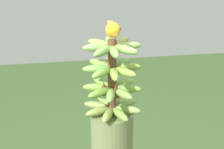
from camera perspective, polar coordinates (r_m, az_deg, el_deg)
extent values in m
cylinder|color=brown|center=(1.62, 0.00, -0.55)|extent=(0.04, 0.04, 0.34)
ellipsoid|color=olive|center=(1.66, -2.12, -5.53)|extent=(0.12, 0.07, 0.03)
ellipsoid|color=olive|center=(1.63, -0.65, -6.11)|extent=(0.08, 0.12, 0.03)
ellipsoid|color=olive|center=(1.63, 1.23, -5.98)|extent=(0.07, 0.12, 0.03)
ellipsoid|color=#7D9F4A|center=(1.67, 2.33, -5.25)|extent=(0.12, 0.08, 0.03)
ellipsoid|color=olive|center=(1.72, 2.04, -4.38)|extent=(0.12, 0.07, 0.03)
ellipsoid|color=olive|center=(1.74, 0.61, -3.86)|extent=(0.08, 0.12, 0.03)
ellipsoid|color=#6D9744|center=(1.74, -1.15, -3.97)|extent=(0.07, 0.12, 0.03)
ellipsoid|color=olive|center=(1.70, -2.29, -4.64)|extent=(0.12, 0.08, 0.03)
ellipsoid|color=olive|center=(1.59, 1.57, -2.88)|extent=(0.09, 0.12, 0.03)
ellipsoid|color=olive|center=(1.64, 2.38, -2.14)|extent=(0.12, 0.06, 0.03)
ellipsoid|color=olive|center=(1.68, 1.78, -1.39)|extent=(0.12, 0.09, 0.03)
ellipsoid|color=#719A43|center=(1.70, 0.20, -1.04)|extent=(0.06, 0.12, 0.03)
ellipsoid|color=olive|center=(1.69, -1.48, -1.27)|extent=(0.09, 0.12, 0.03)
ellipsoid|color=olive|center=(1.65, -2.36, -1.96)|extent=(0.12, 0.06, 0.03)
ellipsoid|color=olive|center=(1.60, -1.87, -2.74)|extent=(0.12, 0.09, 0.03)
ellipsoid|color=#73A344|center=(1.58, -0.22, -3.14)|extent=(0.06, 0.12, 0.03)
ellipsoid|color=olive|center=(1.54, 0.25, 0.03)|extent=(0.04, 0.12, 0.03)
ellipsoid|color=olive|center=(1.56, 1.87, 0.39)|extent=(0.10, 0.11, 0.03)
ellipsoid|color=olive|center=(1.61, 2.34, 1.09)|extent=(0.12, 0.04, 0.03)
ellipsoid|color=#749C46|center=(1.65, 1.45, 1.69)|extent=(0.11, 0.10, 0.03)
ellipsoid|color=#6E9B43|center=(1.66, -0.23, 1.88)|extent=(0.04, 0.12, 0.03)
ellipsoid|color=olive|center=(1.64, -1.79, 1.57)|extent=(0.10, 0.11, 0.03)
ellipsoid|color=#6FA148|center=(1.60, -2.36, 0.90)|extent=(0.12, 0.04, 0.03)
ellipsoid|color=#75A143|center=(1.55, -1.54, 0.25)|extent=(0.11, 0.10, 0.03)
ellipsoid|color=olive|center=(1.63, -0.41, 4.94)|extent=(0.04, 0.12, 0.03)
ellipsoid|color=olive|center=(1.60, -1.89, 4.62)|extent=(0.11, 0.10, 0.03)
ellipsoid|color=#6B984B|center=(1.56, -2.32, 4.03)|extent=(0.12, 0.04, 0.03)
ellipsoid|color=#6F954A|center=(1.52, -1.37, 3.50)|extent=(0.10, 0.11, 0.03)
ellipsoid|color=olive|center=(1.51, 0.44, 3.37)|extent=(0.04, 0.12, 0.03)
ellipsoid|color=#729847|center=(1.53, 1.97, 3.72)|extent=(0.11, 0.10, 0.03)
ellipsoid|color=#7B974B|center=(1.58, 2.28, 4.33)|extent=(0.12, 0.04, 0.03)
ellipsoid|color=olive|center=(1.62, 1.28, 4.82)|extent=(0.10, 0.11, 0.03)
cone|color=#4C2D1E|center=(1.61, 0.59, -2.32)|extent=(0.04, 0.04, 0.06)
cone|color=brown|center=(1.62, -1.26, -2.00)|extent=(0.04, 0.04, 0.06)
cylinder|color=#C68933|center=(1.57, -0.41, 5.59)|extent=(0.01, 0.00, 0.02)
cylinder|color=#C68933|center=(1.57, 0.57, 5.63)|extent=(0.00, 0.00, 0.02)
ellipsoid|color=orange|center=(1.56, 0.08, 6.74)|extent=(0.05, 0.10, 0.05)
ellipsoid|color=olive|center=(1.56, -0.77, 6.77)|extent=(0.01, 0.07, 0.03)
ellipsoid|color=olive|center=(1.57, 0.89, 6.82)|extent=(0.01, 0.07, 0.03)
cube|color=olive|center=(1.63, -0.24, 7.62)|extent=(0.03, 0.06, 0.01)
sphere|color=orange|center=(1.51, 0.28, 6.69)|extent=(0.06, 0.06, 0.06)
sphere|color=black|center=(1.51, 1.16, 6.80)|extent=(0.01, 0.01, 0.01)
cone|color=orange|center=(1.48, 0.45, 6.26)|extent=(0.02, 0.03, 0.02)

